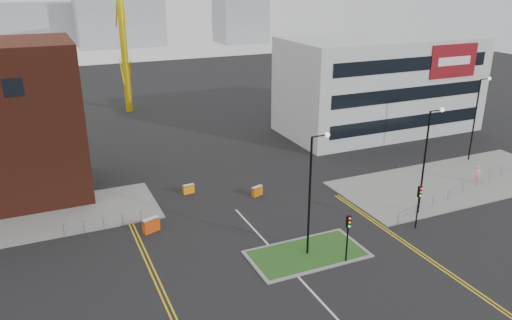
{
  "coord_description": "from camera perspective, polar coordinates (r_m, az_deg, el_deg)",
  "views": [
    {
      "loc": [
        -14.38,
        -19.48,
        19.11
      ],
      "look_at": [
        1.18,
        15.35,
        5.0
      ],
      "focal_mm": 35.0,
      "sensor_mm": 36.0,
      "label": 1
    }
  ],
  "objects": [
    {
      "name": "pavement_right",
      "position": [
        52.98,
        21.68,
        -2.29
      ],
      "size": [
        24.0,
        10.0,
        0.12
      ],
      "primitive_type": "cube",
      "color": "slate",
      "rests_on": "ground"
    },
    {
      "name": "island_kerb",
      "position": [
        37.24,
        5.87,
        -10.62
      ],
      "size": [
        8.6,
        4.6,
        0.08
      ],
      "primitive_type": "cube",
      "color": "slate",
      "rests_on": "ground"
    },
    {
      "name": "grass_island",
      "position": [
        37.23,
        5.87,
        -10.6
      ],
      "size": [
        8.0,
        4.0,
        0.12
      ],
      "primitive_type": "cube",
      "color": "#224C19",
      "rests_on": "ground"
    },
    {
      "name": "office_block",
      "position": [
        66.71,
        13.93,
        8.38
      ],
      "size": [
        25.0,
        12.2,
        12.0
      ],
      "color": "silver",
      "rests_on": "ground"
    },
    {
      "name": "streetlamp_island",
      "position": [
        34.9,
        6.5,
        -2.95
      ],
      "size": [
        1.46,
        0.36,
        9.18
      ],
      "color": "black",
      "rests_on": "ground"
    },
    {
      "name": "streetlamp_right_near",
      "position": [
        43.29,
        18.99,
        0.71
      ],
      "size": [
        1.46,
        0.36,
        9.18
      ],
      "color": "black",
      "rests_on": "ground"
    },
    {
      "name": "streetlamp_right_far",
      "position": [
        58.36,
        23.95,
        4.97
      ],
      "size": [
        1.46,
        0.36,
        9.18
      ],
      "color": "black",
      "rests_on": "ground"
    },
    {
      "name": "traffic_light_island",
      "position": [
        35.49,
        10.48,
        -7.86
      ],
      "size": [
        0.28,
        0.33,
        3.65
      ],
      "color": "black",
      "rests_on": "ground"
    },
    {
      "name": "traffic_light_right",
      "position": [
        41.51,
        18.13,
        -4.26
      ],
      "size": [
        0.28,
        0.33,
        3.65
      ],
      "color": "black",
      "rests_on": "ground"
    },
    {
      "name": "railing_left",
      "position": [
        41.87,
        -17.06,
        -6.69
      ],
      "size": [
        6.05,
        0.05,
        1.1
      ],
      "color": "gray",
      "rests_on": "ground"
    },
    {
      "name": "railing_right",
      "position": [
        50.12,
        22.56,
        -2.8
      ],
      "size": [
        19.05,
        5.05,
        1.1
      ],
      "color": "gray",
      "rests_on": "ground"
    },
    {
      "name": "centre_line",
      "position": [
        32.14,
        8.14,
        -16.42
      ],
      "size": [
        0.15,
        30.0,
        0.01
      ],
      "primitive_type": "cube",
      "color": "silver",
      "rests_on": "ground"
    },
    {
      "name": "yellow_left_a",
      "position": [
        35.54,
        -11.84,
        -12.72
      ],
      "size": [
        0.12,
        24.0,
        0.01
      ],
      "primitive_type": "cube",
      "color": "gold",
      "rests_on": "ground"
    },
    {
      "name": "yellow_left_b",
      "position": [
        35.58,
        -11.36,
        -12.63
      ],
      "size": [
        0.12,
        24.0,
        0.01
      ],
      "primitive_type": "cube",
      "color": "gold",
      "rests_on": "ground"
    },
    {
      "name": "yellow_right_a",
      "position": [
        39.8,
        16.89,
        -9.36
      ],
      "size": [
        0.12,
        20.0,
        0.01
      ],
      "primitive_type": "cube",
      "color": "gold",
      "rests_on": "ground"
    },
    {
      "name": "yellow_right_b",
      "position": [
        39.98,
        17.22,
        -9.25
      ],
      "size": [
        0.12,
        20.0,
        0.01
      ],
      "primitive_type": "cube",
      "color": "gold",
      "rests_on": "ground"
    },
    {
      "name": "skyline_b",
      "position": [
        151.86,
        -15.33,
        15.42
      ],
      "size": [
        24.0,
        12.0,
        16.0
      ],
      "primitive_type": "cube",
      "color": "gray",
      "rests_on": "ground"
    },
    {
      "name": "skyline_d",
      "position": [
        160.14,
        -22.42,
        14.14
      ],
      "size": [
        30.0,
        12.0,
        12.0
      ],
      "primitive_type": "cube",
      "color": "gray",
      "rests_on": "ground"
    },
    {
      "name": "pedestrian",
      "position": [
        53.08,
        24.0,
        -1.55
      ],
      "size": [
        0.71,
        0.48,
        1.9
      ],
      "primitive_type": "imported",
      "rotation": [
        0.0,
        0.0,
        -0.03
      ],
      "color": "pink",
      "rests_on": "ground"
    },
    {
      "name": "barrier_left",
      "position": [
        40.64,
        -11.9,
        -7.23
      ],
      "size": [
        1.45,
        0.89,
        1.16
      ],
      "color": "#D4440B",
      "rests_on": "ground"
    },
    {
      "name": "barrier_mid",
      "position": [
        46.97,
        -7.72,
        -3.27
      ],
      "size": [
        1.08,
        0.44,
        0.88
      ],
      "color": "orange",
      "rests_on": "ground"
    },
    {
      "name": "barrier_right",
      "position": [
        46.07,
        0.14,
        -3.53
      ],
      "size": [
        1.15,
        0.71,
        0.92
      ],
      "color": "#CB6A0B",
      "rests_on": "ground"
    }
  ]
}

